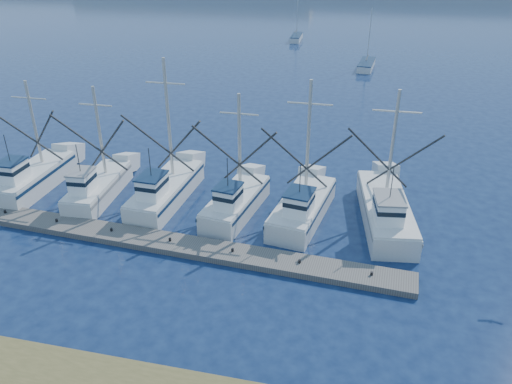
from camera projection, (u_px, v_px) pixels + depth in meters
ground at (249, 322)px, 24.43m from camera, size 500.00×500.00×0.00m
floating_dock at (170, 244)px, 30.26m from camera, size 29.02×3.80×0.39m
trawler_fleet at (209, 197)px, 34.06m from camera, size 28.61×9.53×9.79m
sailboat_near at (366, 65)px, 70.28m from camera, size 2.38×6.77×8.10m
sailboat_far at (296, 38)px, 88.82m from camera, size 1.85×6.31×8.10m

